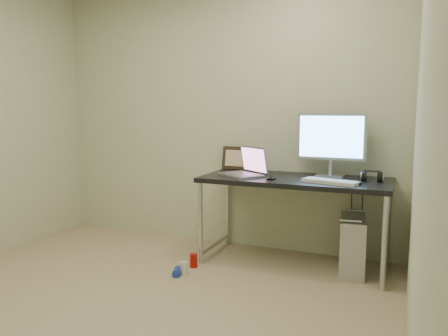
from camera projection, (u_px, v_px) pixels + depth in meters
floor at (111, 316)px, 2.81m from camera, size 3.50×3.50×0.00m
wall_back at (220, 117)px, 4.24m from camera, size 3.50×0.02×2.50m
wall_right at (421, 125)px, 1.96m from camera, size 0.02×3.50×2.50m
desk at (295, 187)px, 3.68m from camera, size 1.56×0.68×0.75m
tower_computer at (352, 245)px, 3.52m from camera, size 0.25×0.46×0.49m
cable_a at (351, 216)px, 3.81m from camera, size 0.01×0.16×0.69m
cable_b at (362, 219)px, 3.76m from camera, size 0.02×0.11×0.71m
can_red at (194, 260)px, 3.67m from camera, size 0.07×0.07×0.12m
can_white at (184, 268)px, 3.51m from camera, size 0.07×0.07×0.11m
can_blue at (177, 272)px, 3.49m from camera, size 0.10×0.13×0.06m
laptop at (246, 169)px, 3.78m from camera, size 0.46×0.45×0.25m
monitor at (331, 140)px, 3.69m from camera, size 0.58×0.17×0.54m
keyboard at (330, 182)px, 3.39m from camera, size 0.45×0.24×0.03m
mouse_right at (357, 182)px, 3.33m from camera, size 0.07×0.11×0.04m
mouse_left at (271, 177)px, 3.58m from camera, size 0.09×0.11×0.03m
headphones at (372, 178)px, 3.49m from camera, size 0.17×0.10×0.11m
picture_frame at (236, 158)px, 4.17m from camera, size 0.28×0.08×0.22m
webcam at (255, 161)px, 4.06m from camera, size 0.05×0.05×0.13m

